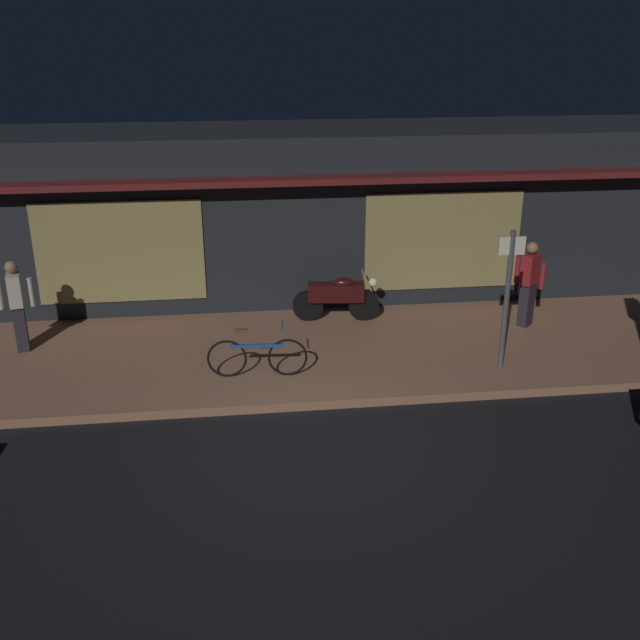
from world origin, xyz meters
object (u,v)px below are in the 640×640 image
Objects in this scene: motorcycle at (338,296)px; bicycle_parked at (257,356)px; person_photographer at (17,304)px; sign_post at (507,292)px; person_bystander at (529,282)px.

motorcycle is 2.87m from bicycle_parked.
person_photographer is 0.70× the size of sign_post.
motorcycle is 1.03× the size of bicycle_parked.
bicycle_parked is 5.52m from person_bystander.
motorcycle is at bearing 168.63° from person_bystander.
person_bystander reaches higher than bicycle_parked.
person_bystander is 2.15m from sign_post.
sign_post is (4.13, -0.16, 1.00)m from bicycle_parked.
bicycle_parked is 0.99× the size of person_bystander.
sign_post reaches higher than person_photographer.
motorcycle is 1.02× the size of person_photographer.
person_photographer reaches higher than motorcycle.
sign_post is at bearing -122.34° from person_bystander.
bicycle_parked is at bearing 177.79° from sign_post.
motorcycle is 1.02× the size of person_bystander.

